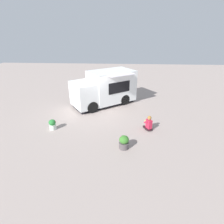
{
  "coord_description": "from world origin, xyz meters",
  "views": [
    {
      "loc": [
        11.72,
        1.7,
        5.34
      ],
      "look_at": [
        1.72,
        1.09,
        0.72
      ],
      "focal_mm": 28.5,
      "sensor_mm": 36.0,
      "label": 1
    }
  ],
  "objects": [
    {
      "name": "ground_plane",
      "position": [
        0.0,
        0.0,
        0.0
      ],
      "size": [
        40.0,
        40.0,
        0.0
      ],
      "primitive_type": "plane",
      "color": "#9F8F88"
    },
    {
      "name": "person_customer",
      "position": [
        2.5,
        3.27,
        0.36
      ],
      "size": [
        0.78,
        0.62,
        0.9
      ],
      "color": "black",
      "rests_on": "ground_plane"
    },
    {
      "name": "planter_flowering_near",
      "position": [
        2.81,
        -2.34,
        0.32
      ],
      "size": [
        0.41,
        0.41,
        0.63
      ],
      "color": "silver",
      "rests_on": "ground_plane"
    },
    {
      "name": "food_truck",
      "position": [
        -1.39,
        0.36,
        1.21
      ],
      "size": [
        4.52,
        5.12,
        2.55
      ],
      "color": "white",
      "rests_on": "ground_plane"
    },
    {
      "name": "planter_flowering_far",
      "position": [
        4.42,
        1.84,
        0.35
      ],
      "size": [
        0.5,
        0.5,
        0.7
      ],
      "color": "#534B4D",
      "rests_on": "ground_plane"
    }
  ]
}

